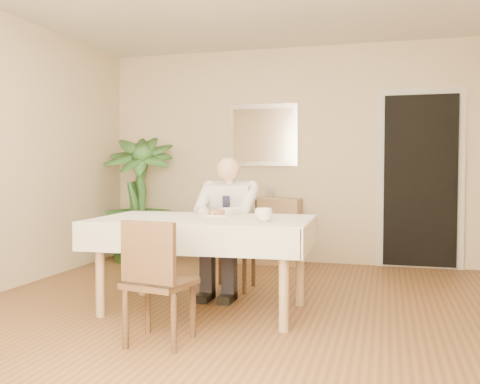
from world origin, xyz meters
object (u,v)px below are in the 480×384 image
(dining_table, at_px, (204,228))
(chair_far, at_px, (234,239))
(potted_palm, at_px, (138,199))
(seated_man, at_px, (225,219))
(sideboard, at_px, (260,230))
(chair_near, at_px, (155,276))
(coffee_mug, at_px, (264,215))

(dining_table, relative_size, chair_far, 2.10)
(chair_far, height_order, potted_palm, potted_palm)
(potted_palm, bearing_deg, seated_man, -41.92)
(chair_far, relative_size, sideboard, 0.85)
(dining_table, bearing_deg, sideboard, 89.65)
(chair_near, xyz_separation_m, sideboard, (-0.05, 3.13, -0.07))
(sideboard, relative_size, potted_palm, 0.64)
(chair_near, bearing_deg, chair_far, 99.26)
(dining_table, height_order, potted_palm, potted_palm)
(chair_near, bearing_deg, sideboard, 100.80)
(dining_table, relative_size, coffee_mug, 13.56)
(seated_man, bearing_deg, dining_table, -90.00)
(chair_near, height_order, coffee_mug, coffee_mug)
(potted_palm, bearing_deg, dining_table, -52.05)
(seated_man, height_order, sideboard, seated_man)
(coffee_mug, bearing_deg, chair_near, -126.89)
(chair_near, xyz_separation_m, potted_palm, (-1.52, 2.87, 0.31))
(chair_far, relative_size, potted_palm, 0.54)
(chair_near, distance_m, sideboard, 3.13)
(dining_table, bearing_deg, chair_near, -93.48)
(seated_man, bearing_deg, sideboard, 92.33)
(chair_far, height_order, seated_man, seated_man)
(chair_far, xyz_separation_m, seated_man, (-0.00, -0.28, 0.23))
(chair_near, distance_m, seated_man, 1.50)
(dining_table, distance_m, chair_near, 0.91)
(chair_far, distance_m, coffee_mug, 1.21)
(sideboard, bearing_deg, chair_far, -85.43)
(chair_near, relative_size, coffee_mug, 6.37)
(chair_far, relative_size, chair_near, 1.02)
(seated_man, height_order, potted_palm, potted_palm)
(sideboard, distance_m, potted_palm, 1.55)
(seated_man, distance_m, coffee_mug, 0.92)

